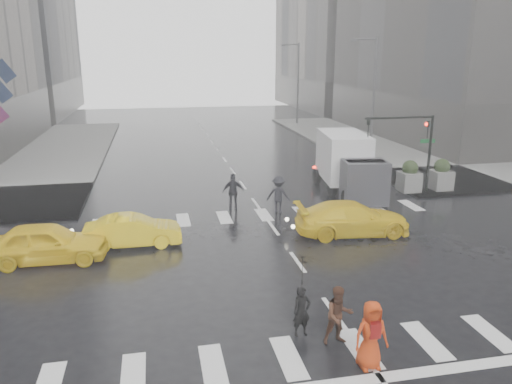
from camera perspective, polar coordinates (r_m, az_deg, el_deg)
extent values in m
plane|color=black|center=(19.47, 4.78, -7.98)|extent=(120.00, 120.00, 0.00)
cube|color=slate|center=(43.19, 23.49, 3.95)|extent=(35.00, 35.00, 0.15)
cube|color=#33312D|center=(56.07, 26.27, 8.22)|extent=(26.05, 26.05, 4.40)
cube|color=#33312D|center=(80.89, 13.63, 11.10)|extent=(26.05, 26.05, 4.40)
cylinder|color=black|center=(29.84, 19.19, 4.01)|extent=(0.16, 0.16, 4.50)
cylinder|color=black|center=(28.55, 16.08, 8.16)|extent=(4.00, 0.12, 0.12)
imported|color=black|center=(29.49, 19.02, 6.76)|extent=(0.16, 0.20, 1.00)
imported|color=black|center=(27.83, 12.69, 7.17)|extent=(0.16, 0.20, 1.00)
sphere|color=#FF190C|center=(29.40, 18.90, 7.34)|extent=(0.20, 0.20, 0.20)
cube|color=#0D6125|center=(29.97, 19.03, 5.53)|extent=(0.90, 0.03, 0.22)
cylinder|color=#59595B|center=(38.79, 13.25, 10.27)|extent=(0.20, 0.20, 9.00)
cylinder|color=#59595B|center=(38.30, 12.38, 16.71)|extent=(1.80, 0.12, 0.12)
cube|color=#59595B|center=(37.95, 11.07, 16.64)|extent=(0.50, 0.22, 0.15)
cylinder|color=#59595B|center=(57.53, 4.80, 12.17)|extent=(0.20, 0.20, 9.00)
cylinder|color=#59595B|center=(57.20, 4.00, 16.48)|extent=(1.80, 0.12, 0.12)
cube|color=#59595B|center=(56.96, 3.09, 16.40)|extent=(0.50, 0.22, 0.15)
cube|color=slate|center=(28.95, 13.60, 0.96)|extent=(1.10, 1.10, 1.10)
sphere|color=black|center=(28.77, 13.70, 2.50)|extent=(0.90, 0.90, 0.90)
cube|color=slate|center=(29.85, 17.09, 1.14)|extent=(1.10, 1.10, 1.10)
sphere|color=black|center=(29.67, 17.21, 2.63)|extent=(0.90, 0.90, 0.90)
cube|color=slate|center=(30.85, 20.35, 1.30)|extent=(1.10, 1.10, 1.10)
sphere|color=black|center=(30.67, 20.49, 2.75)|extent=(0.90, 0.90, 0.90)
cube|color=#101C3C|center=(36.96, -27.19, 10.25)|extent=(1.54, 0.02, 1.66)
cube|color=#101C3C|center=(38.36, -26.84, 12.23)|extent=(1.54, 0.02, 1.66)
imported|color=black|center=(14.50, 5.24, -13.43)|extent=(0.58, 0.42, 1.47)
imported|color=black|center=(13.94, 5.37, -8.91)|extent=(1.08, 1.09, 0.88)
imported|color=#442618|center=(14.21, 9.45, -13.74)|extent=(0.84, 0.66, 1.69)
imported|color=#BF350D|center=(13.36, 13.00, -15.64)|extent=(0.91, 0.61, 1.82)
cube|color=maroon|center=(13.10, 13.40, -15.13)|extent=(0.28, 0.17, 0.40)
imported|color=black|center=(25.58, -2.60, 0.04)|extent=(1.16, 0.78, 1.88)
imported|color=black|center=(25.02, 2.57, -0.31)|extent=(1.38, 1.12, 1.87)
imported|color=yellow|center=(20.78, -22.84, -5.37)|extent=(4.56, 1.91, 1.54)
imported|color=yellow|center=(21.38, -13.88, -4.34)|extent=(3.96, 1.39, 1.30)
imported|color=yellow|center=(22.46, 10.96, -2.98)|extent=(4.60, 2.37, 1.47)
cube|color=white|center=(29.58, 9.92, 4.09)|extent=(2.37, 4.53, 2.66)
cube|color=#303035|center=(26.92, 12.27, 1.13)|extent=(2.27, 1.77, 2.27)
cube|color=black|center=(26.76, 12.36, 2.56)|extent=(1.97, 0.89, 0.89)
cylinder|color=black|center=(26.55, 10.30, -0.73)|extent=(0.28, 0.89, 0.89)
cylinder|color=black|center=(27.38, 14.33, -0.47)|extent=(0.28, 0.89, 0.89)
cylinder|color=black|center=(28.50, 8.70, 0.46)|extent=(0.28, 0.89, 0.89)
cylinder|color=black|center=(29.27, 12.51, 0.66)|extent=(0.28, 0.89, 0.89)
cylinder|color=black|center=(31.02, 6.95, 1.75)|extent=(0.28, 0.89, 0.89)
cylinder|color=black|center=(31.72, 10.50, 1.91)|extent=(0.28, 0.89, 0.89)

